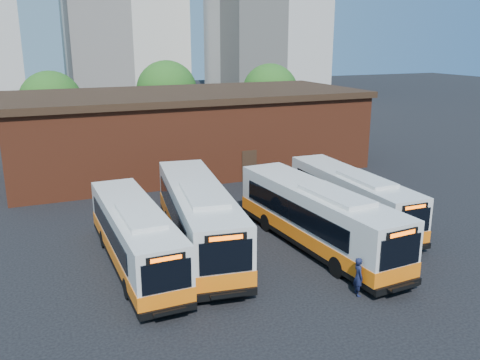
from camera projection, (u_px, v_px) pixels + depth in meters
name	position (u px, v px, depth m)	size (l,w,h in m)	color
ground	(306.00, 256.00, 25.50)	(220.00, 220.00, 0.00)	black
bus_west	(135.00, 238.00, 24.10)	(2.59, 11.36, 3.08)	silver
bus_midwest	(199.00, 219.00, 26.18)	(4.30, 12.93, 3.47)	silver
bus_mideast	(317.00, 219.00, 26.25)	(3.40, 12.50, 3.37)	silver
bus_east	(351.00, 199.00, 30.03)	(2.57, 11.36, 3.08)	silver
transit_worker	(358.00, 277.00, 21.44)	(0.62, 0.41, 1.71)	#121736
depot_building	(188.00, 129.00, 42.39)	(28.60, 12.60, 6.40)	maroon
tree_west	(51.00, 102.00, 48.96)	(6.00, 6.00, 7.65)	#382314
tree_mid	(167.00, 91.00, 55.09)	(6.56, 6.56, 8.36)	#382314
tree_east	(270.00, 92.00, 56.59)	(6.24, 6.24, 7.96)	#382314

